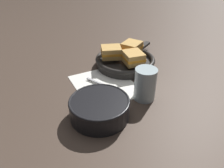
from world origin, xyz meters
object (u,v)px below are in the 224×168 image
Objects in this scene: sandwich_near_right at (111,52)px; drinking_glass at (145,84)px; sandwich_near_left at (132,47)px; sandwich_far_left at (133,58)px; skillet at (125,61)px; soup_bowl at (99,107)px; spoon at (109,88)px.

sandwich_near_right is 0.98× the size of drinking_glass.
sandwich_near_left is 0.10m from sandwich_far_left.
sandwich_far_left reaches higher than skillet.
soup_bowl is 1.18× the size of spoon.
sandwich_near_right is at bearing 136.65° from soup_bowl.
skillet is 3.36× the size of sandwich_near_left.
spoon is 0.19m from sandwich_near_right.
spoon is 1.50× the size of sandwich_far_left.
soup_bowl is 0.31m from sandwich_far_left.
spoon is 0.14m from drinking_glass.
sandwich_near_left is at bearing 81.37° from sandwich_near_right.
sandwich_far_left is (0.10, 0.04, 0.00)m from sandwich_near_right.
sandwich_near_right is at bearing 168.21° from drinking_glass.
sandwich_near_left is 1.01× the size of sandwich_far_left.
sandwich_near_right is at bearing -126.92° from skillet.
sandwich_near_right is (-0.04, -0.05, 0.04)m from skillet.
sandwich_near_right reaches higher than spoon.
drinking_glass reaches higher than sandwich_far_left.
sandwich_near_left is at bearing 147.10° from drinking_glass.
drinking_glass is at bearing -24.93° from skillet.
soup_bowl is 0.35m from skillet.
sandwich_near_right is at bearing -158.63° from sandwich_far_left.
sandwich_near_left is 0.10m from sandwich_near_right.
sandwich_near_right is 1.07× the size of sandwich_far_left.
sandwich_far_left is at bearing -10.40° from skillet.
sandwich_near_right is (-0.24, 0.23, 0.03)m from soup_bowl.
sandwich_near_left is at bearing 141.37° from sandwich_far_left.
sandwich_near_right is (-0.14, 0.12, 0.06)m from spoon.
sandwich_far_left reaches higher than spoon.
drinking_glass is at bearing 13.34° from spoon.
soup_bowl is 1.78× the size of sandwich_far_left.
soup_bowl is 1.66× the size of sandwich_near_right.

